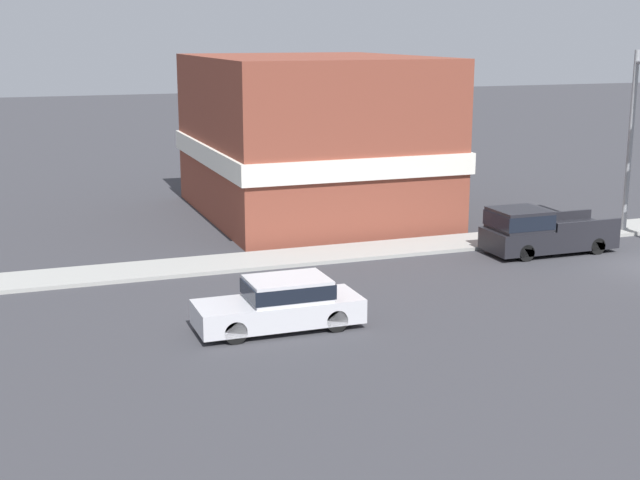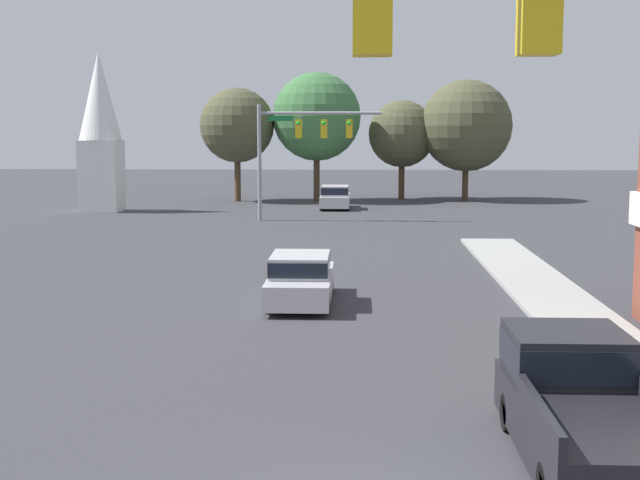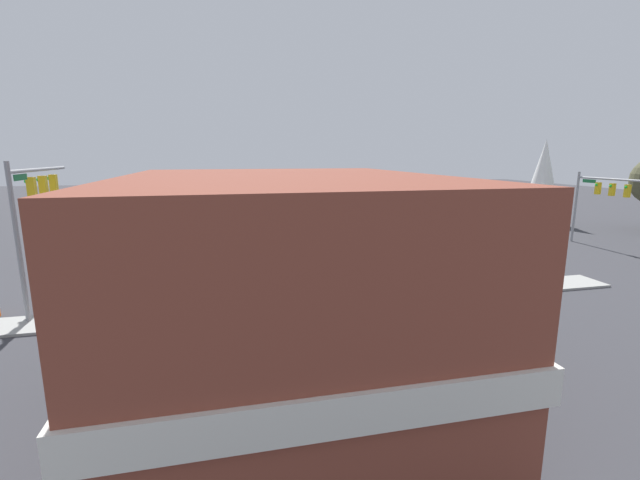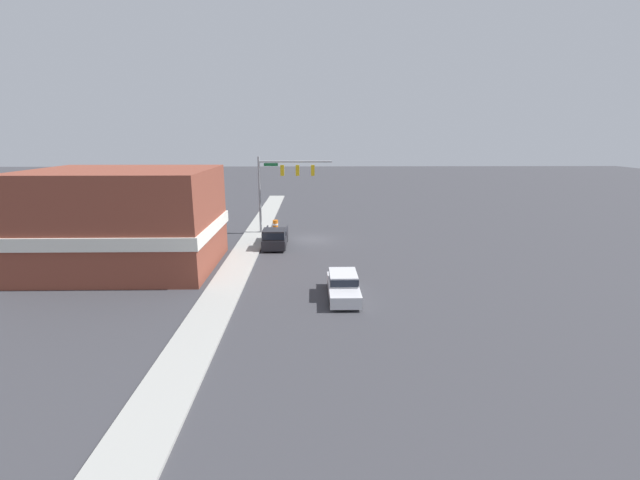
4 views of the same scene
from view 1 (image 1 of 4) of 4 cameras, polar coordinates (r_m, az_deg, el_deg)
The scene contains 4 objects.
sidewalk_curb at distance 39.66m, azimuth 15.32°, elevation 0.41°, with size 2.40×60.00×0.14m.
car_lead at distance 26.15m, azimuth -2.46°, elevation -4.03°, with size 1.84×4.88×1.52m.
pickup_truck_parked at distance 35.94m, azimuth 13.82°, elevation 0.57°, with size 2.02×5.21×1.84m.
corner_brick_building at distance 42.28m, azimuth -0.62°, elevation 6.56°, with size 13.18×10.28×7.43m.
Camera 1 is at (-25.80, 22.55, 8.54)m, focal length 50.00 mm.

